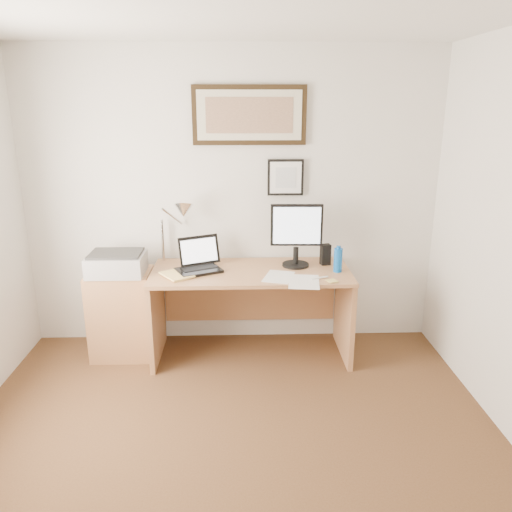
{
  "coord_description": "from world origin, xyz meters",
  "views": [
    {
      "loc": [
        0.07,
        -2.18,
        2.04
      ],
      "look_at": [
        0.19,
        1.43,
        0.93
      ],
      "focal_mm": 35.0,
      "sensor_mm": 36.0,
      "label": 1
    }
  ],
  "objects_px": {
    "water_bottle": "(338,260)",
    "printer": "(117,263)",
    "book": "(166,277)",
    "side_cabinet": "(122,314)",
    "laptop": "(199,263)",
    "desk": "(251,294)",
    "lcd_monitor": "(296,232)"
  },
  "relations": [
    {
      "from": "lcd_monitor",
      "to": "side_cabinet",
      "type": "bearing_deg",
      "value": -178.09
    },
    {
      "from": "water_bottle",
      "to": "book",
      "type": "distance_m",
      "value": 1.36
    },
    {
      "from": "water_bottle",
      "to": "lcd_monitor",
      "type": "distance_m",
      "value": 0.4
    },
    {
      "from": "lcd_monitor",
      "to": "printer",
      "type": "relative_size",
      "value": 1.18
    },
    {
      "from": "book",
      "to": "laptop",
      "type": "xyz_separation_m",
      "value": [
        0.24,
        0.21,
        0.05
      ]
    },
    {
      "from": "water_bottle",
      "to": "laptop",
      "type": "height_order",
      "value": "laptop"
    },
    {
      "from": "laptop",
      "to": "book",
      "type": "bearing_deg",
      "value": -139.25
    },
    {
      "from": "water_bottle",
      "to": "book",
      "type": "bearing_deg",
      "value": -174.71
    },
    {
      "from": "book",
      "to": "laptop",
      "type": "bearing_deg",
      "value": 40.75
    },
    {
      "from": "side_cabinet",
      "to": "laptop",
      "type": "relative_size",
      "value": 1.73
    },
    {
      "from": "book",
      "to": "desk",
      "type": "height_order",
      "value": "book"
    },
    {
      "from": "water_bottle",
      "to": "printer",
      "type": "height_order",
      "value": "water_bottle"
    },
    {
      "from": "water_bottle",
      "to": "printer",
      "type": "bearing_deg",
      "value": 177.94
    },
    {
      "from": "side_cabinet",
      "to": "laptop",
      "type": "distance_m",
      "value": 0.79
    },
    {
      "from": "laptop",
      "to": "printer",
      "type": "bearing_deg",
      "value": -178.52
    },
    {
      "from": "desk",
      "to": "printer",
      "type": "distance_m",
      "value": 1.12
    },
    {
      "from": "lcd_monitor",
      "to": "book",
      "type": "bearing_deg",
      "value": -165.11
    },
    {
      "from": "side_cabinet",
      "to": "laptop",
      "type": "height_order",
      "value": "laptop"
    },
    {
      "from": "water_bottle",
      "to": "laptop",
      "type": "bearing_deg",
      "value": 175.86
    },
    {
      "from": "water_bottle",
      "to": "desk",
      "type": "height_order",
      "value": "water_bottle"
    },
    {
      "from": "book",
      "to": "lcd_monitor",
      "type": "xyz_separation_m",
      "value": [
        1.03,
        0.27,
        0.28
      ]
    },
    {
      "from": "desk",
      "to": "laptop",
      "type": "xyz_separation_m",
      "value": [
        -0.42,
        -0.06,
        0.29
      ]
    },
    {
      "from": "water_bottle",
      "to": "book",
      "type": "height_order",
      "value": "water_bottle"
    },
    {
      "from": "side_cabinet",
      "to": "water_bottle",
      "type": "height_order",
      "value": "water_bottle"
    },
    {
      "from": "lcd_monitor",
      "to": "printer",
      "type": "height_order",
      "value": "lcd_monitor"
    },
    {
      "from": "water_bottle",
      "to": "laptop",
      "type": "relative_size",
      "value": 0.46
    },
    {
      "from": "book",
      "to": "desk",
      "type": "xyz_separation_m",
      "value": [
        0.66,
        0.26,
        -0.24
      ]
    },
    {
      "from": "lcd_monitor",
      "to": "printer",
      "type": "xyz_separation_m",
      "value": [
        -1.45,
        -0.09,
        -0.22
      ]
    },
    {
      "from": "side_cabinet",
      "to": "book",
      "type": "xyz_separation_m",
      "value": [
        0.41,
        -0.23,
        0.39
      ]
    },
    {
      "from": "side_cabinet",
      "to": "lcd_monitor",
      "type": "bearing_deg",
      "value": 1.91
    },
    {
      "from": "printer",
      "to": "desk",
      "type": "bearing_deg",
      "value": 3.88
    },
    {
      "from": "side_cabinet",
      "to": "laptop",
      "type": "bearing_deg",
      "value": -1.81
    }
  ]
}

